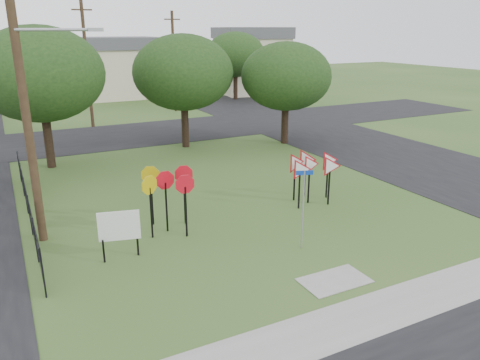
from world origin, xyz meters
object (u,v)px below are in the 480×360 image
object	(u,v)px
stop_sign_cluster	(167,186)
street_name_sign	(303,204)
yield_sign_cluster	(311,166)
info_board	(119,228)

from	to	relation	value
stop_sign_cluster	street_name_sign	bearing A→B (deg)	-44.45
street_name_sign	yield_sign_cluster	world-z (taller)	street_name_sign
street_name_sign	info_board	xyz separation A→B (m)	(-5.57, 1.99, -0.50)
stop_sign_cluster	info_board	xyz separation A→B (m)	(-2.08, -1.43, -0.64)
yield_sign_cluster	street_name_sign	bearing A→B (deg)	-128.83
yield_sign_cluster	info_board	world-z (taller)	yield_sign_cluster
street_name_sign	info_board	size ratio (longest dim) A/B	1.67
stop_sign_cluster	yield_sign_cluster	size ratio (longest dim) A/B	0.85
street_name_sign	stop_sign_cluster	size ratio (longest dim) A/B	1.18
street_name_sign	yield_sign_cluster	size ratio (longest dim) A/B	1.00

